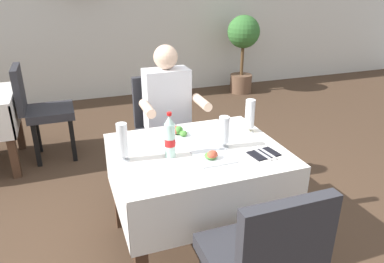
{
  "coord_description": "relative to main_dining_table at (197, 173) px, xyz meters",
  "views": [
    {
      "loc": [
        -0.77,
        -1.73,
        1.73
      ],
      "look_at": [
        -0.04,
        0.29,
        0.81
      ],
      "focal_mm": 33.94,
      "sensor_mm": 36.0,
      "label": 1
    }
  ],
  "objects": [
    {
      "name": "ground_plane",
      "position": [
        0.04,
        -0.19,
        -0.56
      ],
      "size": [
        11.0,
        11.0,
        0.0
      ],
      "primitive_type": "plane",
      "color": "#473323"
    },
    {
      "name": "chair_near_camera_side",
      "position": [
        -0.0,
        -0.83,
        -0.01
      ],
      "size": [
        0.44,
        0.5,
        0.97
      ],
      "color": "#2D2D33",
      "rests_on": "ground"
    },
    {
      "name": "beer_glass_right",
      "position": [
        -0.46,
        0.0,
        0.29
      ],
      "size": [
        0.07,
        0.07,
        0.23
      ],
      "color": "white",
      "rests_on": "main_dining_table"
    },
    {
      "name": "chair_far_diner_seat",
      "position": [
        0.0,
        0.83,
        -0.01
      ],
      "size": [
        0.44,
        0.5,
        0.97
      ],
      "color": "#2D2D33",
      "rests_on": "ground"
    },
    {
      "name": "potted_plant_corner",
      "position": [
        1.96,
        3.2,
        0.22
      ],
      "size": [
        0.5,
        0.5,
        1.21
      ],
      "color": "brown",
      "rests_on": "ground"
    },
    {
      "name": "plate_far_diner",
      "position": [
        -0.05,
        0.24,
        0.19
      ],
      "size": [
        0.24,
        0.24,
        0.07
      ],
      "color": "white",
      "rests_on": "main_dining_table"
    },
    {
      "name": "napkin_cutlery_set",
      "position": [
        0.36,
        -0.21,
        0.18
      ],
      "size": [
        0.19,
        0.2,
        0.01
      ],
      "color": "black",
      "rests_on": "main_dining_table"
    },
    {
      "name": "seated_diner_far",
      "position": [
        0.03,
        0.72,
        0.15
      ],
      "size": [
        0.5,
        0.46,
        1.26
      ],
      "color": "#282D42",
      "rests_on": "ground"
    },
    {
      "name": "main_dining_table",
      "position": [
        0.0,
        0.0,
        0.0
      ],
      "size": [
        1.06,
        0.88,
        0.73
      ],
      "color": "white",
      "rests_on": "ground"
    },
    {
      "name": "beer_glass_middle",
      "position": [
        0.44,
        0.14,
        0.3
      ],
      "size": [
        0.07,
        0.07,
        0.23
      ],
      "color": "white",
      "rests_on": "main_dining_table"
    },
    {
      "name": "cola_bottle_primary",
      "position": [
        -0.19,
        -0.04,
        0.3
      ],
      "size": [
        0.07,
        0.07,
        0.28
      ],
      "color": "silver",
      "rests_on": "main_dining_table"
    },
    {
      "name": "background_chair_right",
      "position": [
        -1.0,
        1.77,
        -0.01
      ],
      "size": [
        0.5,
        0.44,
        0.97
      ],
      "color": "#2D2D33",
      "rests_on": "ground"
    },
    {
      "name": "plate_near_camera",
      "position": [
        0.04,
        -0.15,
        0.19
      ],
      "size": [
        0.22,
        0.22,
        0.06
      ],
      "color": "white",
      "rests_on": "main_dining_table"
    },
    {
      "name": "beer_glass_left",
      "position": [
        0.16,
        -0.03,
        0.28
      ],
      "size": [
        0.07,
        0.07,
        0.21
      ],
      "color": "white",
      "rests_on": "main_dining_table"
    }
  ]
}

